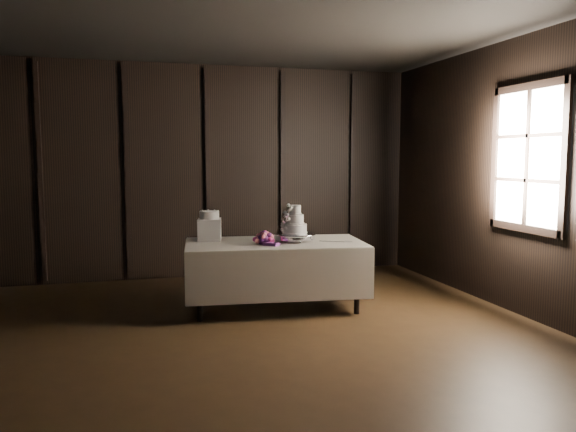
{
  "coord_description": "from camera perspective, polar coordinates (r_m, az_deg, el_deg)",
  "views": [
    {
      "loc": [
        -1.03,
        -4.52,
        1.72
      ],
      "look_at": [
        0.65,
        1.54,
        1.05
      ],
      "focal_mm": 35.0,
      "sensor_mm": 36.0,
      "label": 1
    }
  ],
  "objects": [
    {
      "name": "room",
      "position": [
        4.64,
        -2.67,
        3.38
      ],
      "size": [
        6.08,
        7.08,
        3.08
      ],
      "color": "black",
      "rests_on": "ground"
    },
    {
      "name": "window",
      "position": [
        6.41,
        23.18,
        5.42
      ],
      "size": [
        0.06,
        1.16,
        1.56
      ],
      "primitive_type": "cube",
      "color": "black",
      "rests_on": "room"
    },
    {
      "name": "display_table",
      "position": [
        6.38,
        -1.31,
        -5.7
      ],
      "size": [
        2.09,
        1.25,
        0.76
      ],
      "rotation": [
        0.0,
        0.0,
        -0.11
      ],
      "color": "beige",
      "rests_on": "ground"
    },
    {
      "name": "cake_stand",
      "position": [
        6.36,
        0.71,
        -2.18
      ],
      "size": [
        0.61,
        0.61,
        0.09
      ],
      "primitive_type": "cylinder",
      "rotation": [
        0.0,
        0.0,
        0.3
      ],
      "color": "silver",
      "rests_on": "display_table"
    },
    {
      "name": "wedding_cake",
      "position": [
        6.32,
        0.54,
        -0.66
      ],
      "size": [
        0.3,
        0.27,
        0.32
      ],
      "rotation": [
        0.0,
        0.0,
        0.21
      ],
      "color": "white",
      "rests_on": "cake_stand"
    },
    {
      "name": "bouquet",
      "position": [
        6.16,
        -2.43,
        -2.33
      ],
      "size": [
        0.45,
        0.46,
        0.18
      ],
      "primitive_type": null,
      "rotation": [
        0.0,
        0.0,
        -0.77
      ],
      "color": "#BC5163",
      "rests_on": "display_table"
    },
    {
      "name": "box_pedestal",
      "position": [
        6.46,
        -7.97,
        -1.39
      ],
      "size": [
        0.3,
        0.3,
        0.25
      ],
      "primitive_type": "cube",
      "rotation": [
        0.0,
        0.0,
        -0.18
      ],
      "color": "white",
      "rests_on": "display_table"
    },
    {
      "name": "small_cake",
      "position": [
        6.45,
        -8.0,
        0.1
      ],
      "size": [
        0.27,
        0.27,
        0.09
      ],
      "primitive_type": "cylinder",
      "rotation": [
        0.0,
        0.0,
        -0.24
      ],
      "color": "white",
      "rests_on": "box_pedestal"
    },
    {
      "name": "cake_knife",
      "position": [
        6.33,
        4.48,
        -2.6
      ],
      "size": [
        0.34,
        0.19,
        0.01
      ],
      "primitive_type": "cube",
      "rotation": [
        0.0,
        0.0,
        -0.48
      ],
      "color": "silver",
      "rests_on": "display_table"
    }
  ]
}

